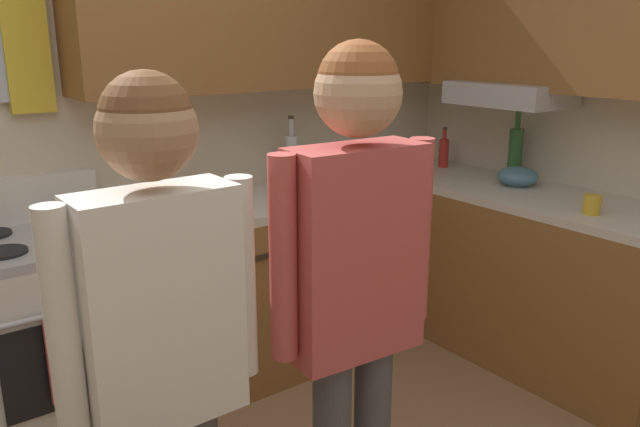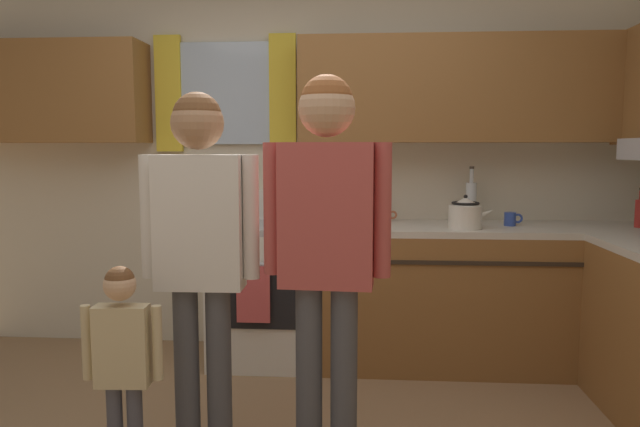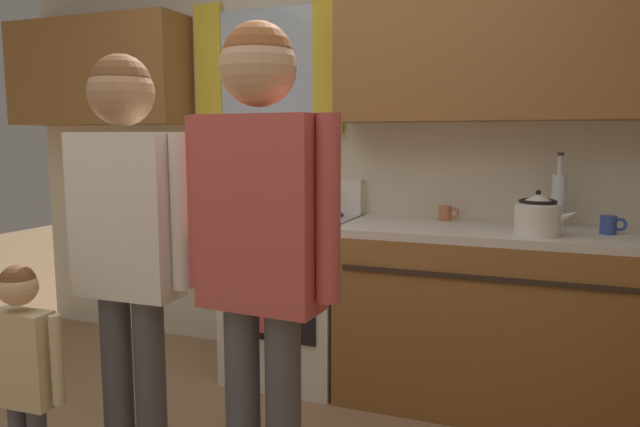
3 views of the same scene
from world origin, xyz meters
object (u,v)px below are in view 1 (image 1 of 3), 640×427
(mug_cobalt_blue, at_px, (343,176))
(mixing_bowl, at_px, (518,177))
(stovetop_kettle, at_px, (314,179))
(bottle_sauce_red, at_px, (444,152))
(bottle_wine_green, at_px, (515,152))
(cup_terracotta, at_px, (200,190))
(adult_holding_child, at_px, (162,332))
(bottle_tall_clear, at_px, (292,158))
(stove_oven, at_px, (51,334))
(mug_mustard_yellow, at_px, (592,204))
(adult_in_plaid, at_px, (355,274))

(mug_cobalt_blue, distance_m, mixing_bowl, 0.94)
(stovetop_kettle, bearing_deg, bottle_sauce_red, 6.77)
(bottle_wine_green, xyz_separation_m, mug_cobalt_blue, (-0.86, 0.48, -0.11))
(cup_terracotta, xyz_separation_m, stovetop_kettle, (0.46, -0.33, 0.06))
(bottle_wine_green, xyz_separation_m, cup_terracotta, (-1.62, 0.66, -0.11))
(mixing_bowl, bearing_deg, stovetop_kettle, 156.39)
(cup_terracotta, relative_size, adult_holding_child, 0.07)
(bottle_tall_clear, xyz_separation_m, stovetop_kettle, (-0.09, -0.33, -0.05))
(cup_terracotta, bearing_deg, mug_cobalt_blue, -12.90)
(stove_oven, distance_m, stovetop_kettle, 1.38)
(bottle_sauce_red, bearing_deg, mug_mustard_yellow, -102.73)
(stove_oven, distance_m, mug_mustard_yellow, 2.44)
(cup_terracotta, height_order, adult_holding_child, adult_holding_child)
(bottle_wine_green, xyz_separation_m, mug_mustard_yellow, (-0.34, -0.68, -0.11))
(mug_mustard_yellow, height_order, stovetop_kettle, stovetop_kettle)
(stove_oven, bearing_deg, cup_terracotta, 12.71)
(bottle_wine_green, height_order, mixing_bowl, bottle_wine_green)
(stove_oven, height_order, cup_terracotta, stove_oven)
(bottle_wine_green, relative_size, mug_mustard_yellow, 3.28)
(bottle_wine_green, xyz_separation_m, adult_in_plaid, (-1.93, -0.91, 0.00))
(stove_oven, bearing_deg, bottle_sauce_red, -0.49)
(mug_cobalt_blue, bearing_deg, adult_holding_child, -140.39)
(bottle_sauce_red, height_order, mug_mustard_yellow, bottle_sauce_red)
(mixing_bowl, bearing_deg, adult_holding_child, -162.61)
(stove_oven, distance_m, bottle_tall_clear, 1.49)
(stove_oven, bearing_deg, bottle_tall_clear, 7.53)
(bottle_wine_green, xyz_separation_m, adult_holding_child, (-2.47, -0.86, -0.03))
(adult_holding_child, xyz_separation_m, adult_in_plaid, (0.54, -0.05, 0.04))
(stove_oven, relative_size, adult_holding_child, 0.68)
(bottle_wine_green, bearing_deg, mug_mustard_yellow, -116.62)
(bottle_tall_clear, xyz_separation_m, adult_holding_child, (-1.40, -1.51, -0.02))
(bottle_wine_green, bearing_deg, mixing_bowl, -136.86)
(stove_oven, xyz_separation_m, bottle_tall_clear, (1.36, 0.18, 0.57))
(mixing_bowl, bearing_deg, adult_in_plaid, -156.40)
(mug_mustard_yellow, bearing_deg, bottle_sauce_red, 77.27)
(adult_in_plaid, bearing_deg, stovetop_kettle, 58.12)
(cup_terracotta, height_order, stovetop_kettle, stovetop_kettle)
(bottle_wine_green, distance_m, mug_cobalt_blue, 0.99)
(cup_terracotta, bearing_deg, mixing_bowl, -27.64)
(mixing_bowl, distance_m, adult_holding_child, 2.45)
(bottle_sauce_red, xyz_separation_m, mixing_bowl, (-0.05, -0.58, -0.05))
(mug_cobalt_blue, bearing_deg, bottle_sauce_red, -1.92)
(cup_terracotta, relative_size, adult_in_plaid, 0.07)
(stove_oven, height_order, stovetop_kettle, stovetop_kettle)
(bottle_wine_green, bearing_deg, stovetop_kettle, 164.36)
(mug_cobalt_blue, bearing_deg, mixing_bowl, -39.96)
(adult_holding_child, bearing_deg, mixing_bowl, 17.39)
(stovetop_kettle, relative_size, mixing_bowl, 1.26)
(bottle_tall_clear, xyz_separation_m, mug_cobalt_blue, (0.22, -0.17, -0.10))
(adult_holding_child, distance_m, adult_in_plaid, 0.54)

